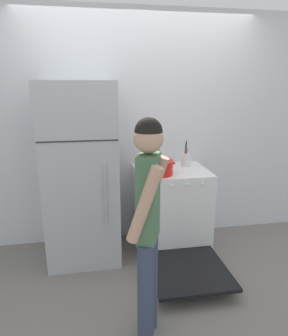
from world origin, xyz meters
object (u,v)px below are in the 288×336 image
Objects in this scene: refrigerator at (82,174)px; stove_range at (172,210)px; dutch_oven_pot at (159,167)px; person at (148,221)px; tea_kettle at (155,162)px; utensil_jar at (186,159)px.

refrigerator is 1.35× the size of stove_range.
dutch_oven_pot reaches higher than stove_range.
stove_range is at bearing -0.65° from person.
refrigerator is at bearing -169.05° from tea_kettle.
stove_range is 1.34m from person.
stove_range is 4.72× the size of utensil_jar.
tea_kettle is 1.36m from person.
utensil_jar is at bearing 7.93° from refrigerator.
tea_kettle is (-0.16, 0.16, 0.51)m from stove_range.
person reaches higher than utensil_jar.
tea_kettle is 0.82× the size of utensil_jar.
person is at bearing -68.46° from refrigerator.
stove_range is at bearing 26.48° from dutch_oven_pot.
dutch_oven_pot is 1.48× the size of tea_kettle.
tea_kettle is at bearing 134.45° from stove_range.
refrigerator is 1.05m from stove_range.
refrigerator is at bearing -172.07° from utensil_jar.
tea_kettle is at bearing 86.85° from dutch_oven_pot.
refrigerator reaches higher than utensil_jar.
tea_kettle is (0.78, 0.15, 0.05)m from refrigerator.
dutch_oven_pot is at bearing 5.90° from person.
utensil_jar reaches higher than stove_range.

